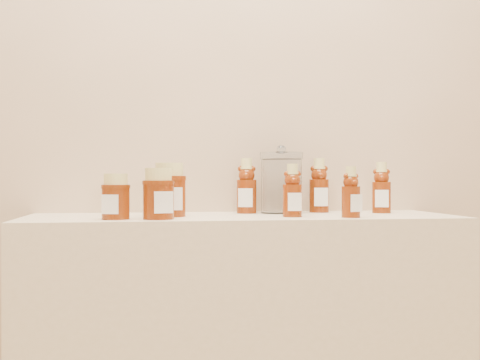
{
  "coord_description": "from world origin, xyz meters",
  "views": [
    {
      "loc": [
        -0.26,
        -0.12,
        1.0
      ],
      "look_at": [
        -0.01,
        1.52,
        1.0
      ],
      "focal_mm": 45.0,
      "sensor_mm": 36.0,
      "label": 1
    }
  ],
  "objects": [
    {
      "name": "bear_bottle_front_right",
      "position": [
        0.27,
        1.42,
        0.98
      ],
      "size": [
        0.06,
        0.06,
        0.15
      ],
      "primitive_type": null,
      "rotation": [
        0.0,
        0.0,
        0.27
      ],
      "color": "#5C1D07",
      "rests_on": "display_table"
    },
    {
      "name": "honey_jar_back",
      "position": [
        -0.2,
        1.54,
        0.97
      ],
      "size": [
        0.1,
        0.1,
        0.15
      ],
      "primitive_type": null,
      "rotation": [
        0.0,
        0.0,
        0.13
      ],
      "color": "#5C1D07",
      "rests_on": "display_table"
    },
    {
      "name": "bear_bottle_back_right",
      "position": [
        0.44,
        1.61,
        0.99
      ],
      "size": [
        0.08,
        0.08,
        0.17
      ],
      "primitive_type": null,
      "rotation": [
        0.0,
        0.0,
        -0.34
      ],
      "color": "#5C1D07",
      "rests_on": "display_table"
    },
    {
      "name": "honey_jar_left",
      "position": [
        -0.34,
        1.44,
        0.96
      ],
      "size": [
        0.09,
        0.09,
        0.12
      ],
      "primitive_type": null,
      "rotation": [
        0.0,
        0.0,
        -0.34
      ],
      "color": "#5C1D07",
      "rests_on": "display_table"
    },
    {
      "name": "bear_bottle_back_left",
      "position": [
        0.03,
        1.66,
        0.99
      ],
      "size": [
        0.08,
        0.08,
        0.19
      ],
      "primitive_type": null,
      "rotation": [
        0.0,
        0.0,
        -0.28
      ],
      "color": "#5C1D07",
      "rests_on": "display_table"
    },
    {
      "name": "wall_back",
      "position": [
        0.0,
        1.75,
        1.35
      ],
      "size": [
        3.5,
        0.02,
        2.7
      ],
      "primitive_type": "cube",
      "color": "tan",
      "rests_on": "ground"
    },
    {
      "name": "bear_bottle_front_left",
      "position": [
        0.13,
        1.47,
        0.98
      ],
      "size": [
        0.06,
        0.06,
        0.16
      ],
      "primitive_type": null,
      "rotation": [
        0.0,
        0.0,
        0.0
      ],
      "color": "#5C1D07",
      "rests_on": "display_table"
    },
    {
      "name": "honey_jar_front",
      "position": [
        -0.24,
        1.43,
        0.97
      ],
      "size": [
        0.1,
        0.1,
        0.13
      ],
      "primitive_type": null,
      "rotation": [
        0.0,
        0.0,
        0.31
      ],
      "color": "#5C1D07",
      "rests_on": "display_table"
    },
    {
      "name": "bear_bottle_back_mid",
      "position": [
        0.26,
        1.68,
        0.99
      ],
      "size": [
        0.07,
        0.07,
        0.19
      ],
      "primitive_type": null,
      "rotation": [
        0.0,
        0.0,
        -0.08
      ],
      "color": "#5C1D07",
      "rests_on": "display_table"
    },
    {
      "name": "glass_canister",
      "position": [
        0.13,
        1.65,
        1.0
      ],
      "size": [
        0.15,
        0.15,
        0.2
      ],
      "primitive_type": null,
      "rotation": [
        0.0,
        0.0,
        -0.14
      ],
      "color": "white",
      "rests_on": "display_table"
    }
  ]
}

